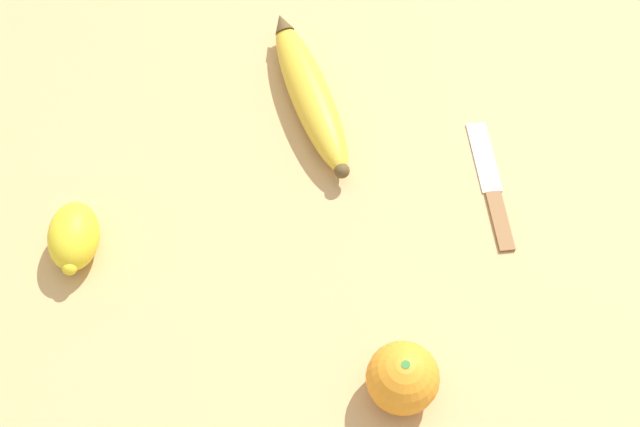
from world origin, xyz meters
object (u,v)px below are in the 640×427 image
at_px(banana, 310,94).
at_px(lemon, 74,237).
at_px(paring_knife, 492,188).
at_px(orange, 403,378).

distance_m(banana, lemon, 0.30).
height_order(banana, paring_knife, banana).
relative_size(orange, paring_knife, 0.51).
xyz_separation_m(lemon, paring_knife, (0.31, -0.31, -0.02)).
bearing_deg(paring_knife, banana, 143.23).
height_order(banana, orange, orange).
height_order(orange, paring_knife, orange).
relative_size(banana, lemon, 2.25).
bearing_deg(orange, banana, 49.65).
distance_m(orange, lemon, 0.36).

